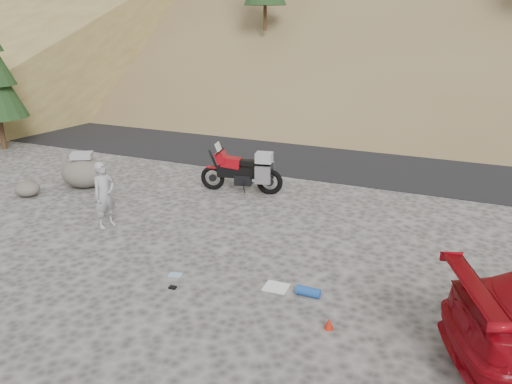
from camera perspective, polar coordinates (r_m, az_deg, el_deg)
ground at (r=11.52m, az=-7.42°, el=-5.89°), size 140.00×140.00×0.00m
road at (r=19.32m, az=6.27°, el=4.75°), size 120.00×7.00×0.05m
motorcycle at (r=14.48m, az=-1.28°, el=2.35°), size 2.45×0.98×1.47m
man at (r=12.88m, az=-16.57°, el=-3.76°), size 0.52×0.67×1.64m
boulder at (r=15.86m, az=-19.10°, el=2.19°), size 1.66×1.52×1.08m
small_rock at (r=15.72m, az=-24.68°, el=0.34°), size 0.87×0.81×0.44m
gear_white_cloth at (r=9.73m, az=2.31°, el=-10.81°), size 0.47×0.42×0.02m
gear_blue_mat at (r=9.47m, az=6.01°, el=-11.26°), size 0.45×0.18×0.18m
gear_funnel at (r=8.64m, az=8.34°, el=-14.64°), size 0.20×0.20×0.20m
gear_glove_a at (r=9.82m, az=-9.50°, el=-10.70°), size 0.15×0.12×0.04m
gear_blue_cloth at (r=10.27m, az=-9.21°, el=-9.33°), size 0.30×0.25×0.01m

